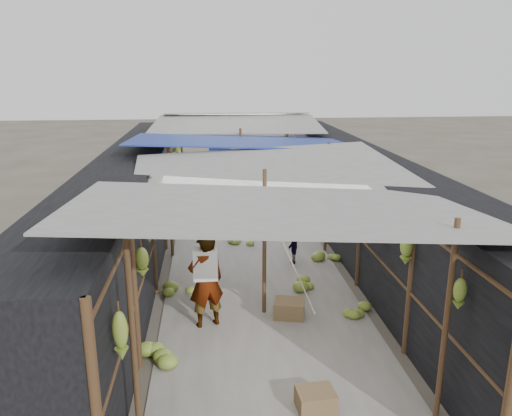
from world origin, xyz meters
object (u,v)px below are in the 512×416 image
object	(u,v)px
vendor_seated	(292,247)
black_basin	(287,205)
vendor_elderly	(206,281)
crate_near	(316,401)
shopper_blue	(227,184)

from	to	relation	value
vendor_seated	black_basin	bearing A→B (deg)	170.21
black_basin	vendor_elderly	distance (m)	7.81
crate_near	black_basin	world-z (taller)	crate_near
vendor_elderly	shopper_blue	xyz separation A→B (m)	(0.64, 7.33, -0.02)
vendor_elderly	shopper_blue	distance (m)	7.36
shopper_blue	vendor_seated	world-z (taller)	shopper_blue
black_basin	vendor_elderly	xyz separation A→B (m)	(-2.52, -7.35, 0.74)
crate_near	black_basin	size ratio (longest dim) A/B	0.86
black_basin	vendor_elderly	bearing A→B (deg)	-108.91
black_basin	crate_near	bearing A→B (deg)	-96.80
black_basin	shopper_blue	distance (m)	2.02
crate_near	black_basin	xyz separation A→B (m)	(1.15, 9.67, -0.06)
vendor_elderly	vendor_seated	bearing A→B (deg)	-145.47
black_basin	vendor_elderly	world-z (taller)	vendor_elderly
vendor_elderly	vendor_seated	distance (m)	3.25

